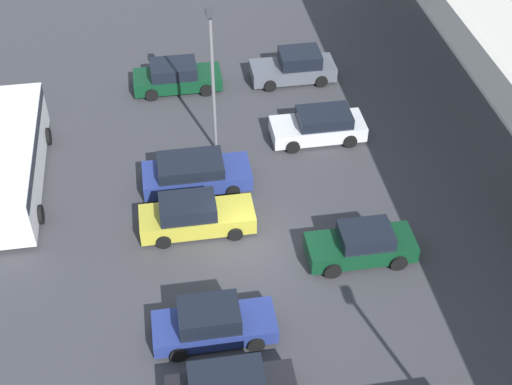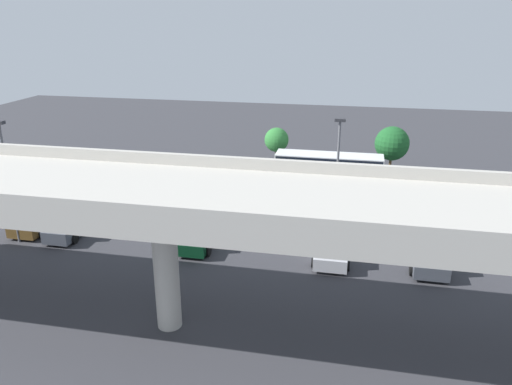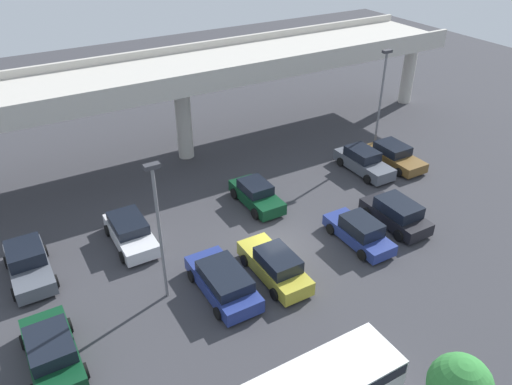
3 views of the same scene
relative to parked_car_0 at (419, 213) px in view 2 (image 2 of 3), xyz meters
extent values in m
plane|color=#38383D|center=(12.58, 2.06, -0.73)|extent=(95.79, 95.79, 0.00)
cube|color=#BCB7AD|center=(12.58, 14.97, 5.68)|extent=(44.70, 6.83, 0.90)
cube|color=#BCB7AD|center=(12.58, 11.70, 6.41)|extent=(44.70, 0.30, 0.55)
cube|color=#BCB7AD|center=(12.58, 18.23, 6.41)|extent=(44.70, 0.30, 0.55)
cylinder|color=#BCB7AD|center=(12.58, 14.97, 2.25)|extent=(1.13, 1.13, 5.96)
cube|color=#0C381E|center=(0.00, 0.05, -0.19)|extent=(1.91, 4.69, 0.70)
cube|color=black|center=(0.00, -0.12, 0.49)|extent=(1.76, 2.42, 0.65)
cylinder|color=black|center=(-0.98, 1.50, -0.39)|extent=(0.22, 0.68, 0.68)
cylinder|color=black|center=(0.98, 1.50, -0.39)|extent=(0.22, 0.68, 0.68)
cylinder|color=black|center=(-0.98, -1.40, -0.39)|extent=(0.22, 0.68, 0.68)
cylinder|color=black|center=(0.98, -1.40, -0.39)|extent=(0.22, 0.68, 0.68)
cube|color=silver|center=(5.55, 6.53, -0.17)|extent=(1.89, 4.58, 0.74)
cube|color=black|center=(5.55, 6.82, 0.49)|extent=(1.74, 2.58, 0.57)
cylinder|color=black|center=(6.52, 5.11, -0.39)|extent=(0.22, 0.67, 0.67)
cylinder|color=black|center=(4.58, 5.11, -0.39)|extent=(0.22, 0.67, 0.67)
cylinder|color=black|center=(6.52, 7.94, -0.39)|extent=(0.22, 0.67, 0.67)
cylinder|color=black|center=(4.58, 7.94, -0.39)|extent=(0.22, 0.67, 0.67)
cube|color=navy|center=(8.20, 0.32, -0.18)|extent=(2.00, 4.88, 0.74)
cube|color=black|center=(8.20, 0.06, 0.47)|extent=(1.84, 2.92, 0.57)
cylinder|color=black|center=(7.18, 1.83, -0.41)|extent=(0.22, 0.62, 0.62)
cylinder|color=black|center=(9.22, 1.83, -0.41)|extent=(0.22, 0.62, 0.62)
cylinder|color=black|center=(7.18, -1.20, -0.41)|extent=(0.22, 0.62, 0.62)
cylinder|color=black|center=(9.22, -1.20, -0.41)|extent=(0.22, 0.62, 0.62)
cube|color=gold|center=(11.04, 0.06, -0.16)|extent=(1.74, 4.85, 0.79)
cube|color=black|center=(11.04, -0.30, 0.57)|extent=(1.60, 2.34, 0.67)
cylinder|color=black|center=(10.15, 1.56, -0.41)|extent=(0.22, 0.62, 0.62)
cylinder|color=black|center=(11.94, 1.56, -0.41)|extent=(0.22, 0.62, 0.62)
cylinder|color=black|center=(10.15, -1.44, -0.41)|extent=(0.22, 0.62, 0.62)
cylinder|color=black|center=(11.94, -1.44, -0.41)|extent=(0.22, 0.62, 0.62)
cube|color=#0C381E|center=(13.75, 6.46, -0.16)|extent=(1.73, 4.40, 0.74)
cube|color=black|center=(13.75, 6.62, 0.50)|extent=(1.59, 2.10, 0.59)
cylinder|color=black|center=(14.63, 5.09, -0.37)|extent=(0.22, 0.71, 0.71)
cylinder|color=black|center=(12.86, 5.09, -0.37)|extent=(0.22, 0.71, 0.71)
cylinder|color=black|center=(14.63, 7.82, -0.37)|extent=(0.22, 0.71, 0.71)
cylinder|color=black|center=(12.86, 7.82, -0.37)|extent=(0.22, 0.71, 0.71)
cube|color=navy|center=(16.76, 0.14, -0.23)|extent=(1.71, 4.50, 0.65)
cube|color=black|center=(16.76, -0.03, 0.47)|extent=(1.57, 2.21, 0.75)
cylinder|color=black|center=(15.88, 1.54, -0.41)|extent=(0.22, 0.64, 0.64)
cylinder|color=black|center=(17.64, 1.54, -0.41)|extent=(0.22, 0.64, 0.64)
cylinder|color=black|center=(15.88, -1.26, -0.41)|extent=(0.22, 0.64, 0.64)
cylinder|color=black|center=(17.64, -1.26, -0.41)|extent=(0.22, 0.64, 0.64)
cube|color=black|center=(19.80, 0.39, -0.16)|extent=(1.89, 4.38, 0.75)
cube|color=black|center=(19.80, 0.24, 0.56)|extent=(1.74, 2.51, 0.70)
cylinder|color=black|center=(18.83, 1.75, -0.38)|extent=(0.22, 0.69, 0.69)
cylinder|color=black|center=(20.76, 1.75, -0.38)|extent=(0.22, 0.69, 0.69)
cylinder|color=black|center=(18.83, -0.97, -0.38)|extent=(0.22, 0.69, 0.69)
cylinder|color=black|center=(20.76, -0.97, -0.38)|extent=(0.22, 0.69, 0.69)
cube|color=#515660|center=(22.54, 6.39, -0.15)|extent=(1.74, 4.73, 0.79)
cube|color=black|center=(22.54, 6.66, 0.58)|extent=(1.60, 2.30, 0.67)
cylinder|color=black|center=(23.43, 4.93, -0.40)|extent=(0.22, 0.64, 0.64)
cylinder|color=black|center=(21.65, 4.93, -0.40)|extent=(0.22, 0.64, 0.64)
cylinder|color=black|center=(23.43, 7.86, -0.40)|extent=(0.22, 0.64, 0.64)
cylinder|color=black|center=(21.65, 7.86, -0.40)|extent=(0.22, 0.64, 0.64)
cube|color=brown|center=(25.19, 6.06, -0.21)|extent=(1.91, 4.69, 0.68)
cube|color=black|center=(25.19, 6.40, 0.44)|extent=(1.76, 2.29, 0.63)
cylinder|color=black|center=(26.17, 4.60, -0.41)|extent=(0.22, 0.63, 0.63)
cylinder|color=black|center=(24.21, 4.60, -0.41)|extent=(0.22, 0.63, 0.63)
cylinder|color=black|center=(26.17, 7.51, -0.41)|extent=(0.22, 0.63, 0.63)
cylinder|color=black|center=(24.21, 7.51, -0.41)|extent=(0.22, 0.63, 0.63)
cube|color=#515660|center=(0.10, 6.35, -0.17)|extent=(1.90, 4.58, 0.76)
cube|color=black|center=(0.10, 6.73, 0.59)|extent=(1.75, 2.17, 0.75)
cylinder|color=black|center=(1.08, 4.93, -0.40)|extent=(0.22, 0.66, 0.66)
cylinder|color=black|center=(-0.87, 4.93, -0.40)|extent=(0.22, 0.66, 0.66)
cylinder|color=black|center=(1.08, 7.77, -0.40)|extent=(0.22, 0.66, 0.66)
cylinder|color=black|center=(-0.87, 7.77, -0.40)|extent=(0.22, 0.66, 0.66)
cube|color=white|center=(6.75, -7.76, 0.61)|extent=(9.08, 2.24, 2.20)
cube|color=black|center=(6.75, -7.76, 1.39)|extent=(8.90, 2.28, 0.48)
cylinder|color=black|center=(9.57, -6.61, -0.30)|extent=(0.85, 0.29, 0.85)
cylinder|color=black|center=(9.57, -8.90, -0.30)|extent=(0.85, 0.29, 0.85)
cylinder|color=black|center=(3.94, -6.61, -0.30)|extent=(0.85, 0.29, 0.85)
cylinder|color=black|center=(3.94, -8.90, -0.30)|extent=(0.85, 0.29, 0.85)
cylinder|color=slate|center=(5.69, 1.46, 2.87)|extent=(0.16, 0.16, 7.20)
cube|color=#333338|center=(5.69, 1.46, 6.57)|extent=(0.70, 0.35, 0.20)
cylinder|color=slate|center=(25.28, 8.35, 3.09)|extent=(0.16, 0.16, 7.63)
cylinder|color=brown|center=(1.44, -11.16, 0.04)|extent=(0.24, 0.24, 1.53)
sphere|color=#1E5B28|center=(1.44, -11.16, 2.10)|extent=(3.05, 3.05, 3.05)
cylinder|color=brown|center=(11.79, -10.68, 0.18)|extent=(0.24, 0.24, 1.82)
sphere|color=#337F38|center=(11.79, -10.68, 2.05)|extent=(2.23, 2.23, 2.23)
camera|label=1|loc=(33.00, -0.89, 20.72)|focal=50.00mm
camera|label=2|loc=(4.61, 33.65, 13.08)|focal=35.00mm
camera|label=3|loc=(0.16, -16.75, 16.57)|focal=35.00mm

